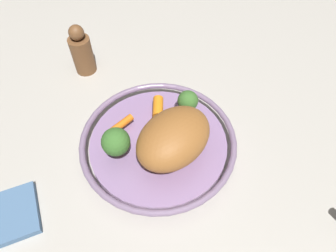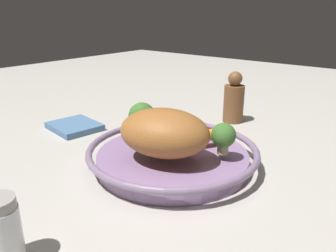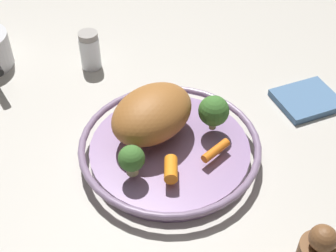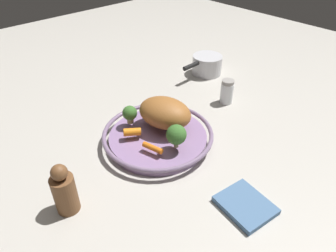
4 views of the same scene
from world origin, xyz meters
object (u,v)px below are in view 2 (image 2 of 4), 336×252
at_px(salt_shaker, 2,232).
at_px(dish_towel, 75,126).
at_px(baby_carrot_near_rim, 172,128).
at_px(broccoli_floret_small, 224,136).
at_px(baby_carrot_right, 208,135).
at_px(roast_chicken_piece, 164,133).
at_px(broccoli_floret_large, 142,116).
at_px(pepper_mill, 234,100).
at_px(serving_bowl, 173,156).

bearing_deg(salt_shaker, dish_towel, 134.13).
bearing_deg(baby_carrot_near_rim, broccoli_floret_small, -13.30).
bearing_deg(baby_carrot_near_rim, dish_towel, -168.34).
xyz_separation_m(baby_carrot_right, baby_carrot_near_rim, (-0.08, -0.00, -0.00)).
bearing_deg(roast_chicken_piece, broccoli_floret_large, 153.98).
xyz_separation_m(broccoli_floret_large, pepper_mill, (0.04, 0.29, -0.02)).
bearing_deg(pepper_mill, baby_carrot_near_rim, -92.42).
xyz_separation_m(baby_carrot_right, salt_shaker, (-0.03, -0.37, -0.01)).
height_order(broccoli_floret_large, salt_shaker, broccoli_floret_large).
relative_size(serving_bowl, baby_carrot_right, 6.66).
relative_size(baby_carrot_right, salt_shaker, 0.56).
height_order(serving_bowl, baby_carrot_right, baby_carrot_right).
distance_m(serving_bowl, pepper_mill, 0.30).
bearing_deg(baby_carrot_near_rim, salt_shaker, -81.15).
height_order(broccoli_floret_large, dish_towel, broccoli_floret_large).
distance_m(baby_carrot_near_rim, pepper_mill, 0.24).
distance_m(serving_bowl, roast_chicken_piece, 0.07).
distance_m(baby_carrot_right, baby_carrot_near_rim, 0.08).
distance_m(baby_carrot_right, dish_towel, 0.34).
bearing_deg(broccoli_floret_small, salt_shaker, -102.79).
bearing_deg(dish_towel, baby_carrot_right, 8.82).
height_order(roast_chicken_piece, dish_towel, roast_chicken_piece).
bearing_deg(serving_bowl, pepper_mill, 97.72).
distance_m(serving_bowl, baby_carrot_right, 0.08).
xyz_separation_m(serving_bowl, baby_carrot_near_rim, (-0.05, 0.06, 0.03)).
height_order(broccoli_floret_small, pepper_mill, pepper_mill).
bearing_deg(salt_shaker, baby_carrot_near_rim, 98.85).
distance_m(baby_carrot_right, broccoli_floret_small, 0.06).
distance_m(serving_bowl, baby_carrot_near_rim, 0.08).
bearing_deg(broccoli_floret_small, broccoli_floret_large, -172.62).
height_order(serving_bowl, salt_shaker, salt_shaker).
relative_size(broccoli_floret_small, salt_shaker, 0.65).
xyz_separation_m(roast_chicken_piece, pepper_mill, (-0.05, 0.33, -0.02)).
bearing_deg(broccoli_floret_small, serving_bowl, -161.11).
bearing_deg(salt_shaker, pepper_mill, 94.51).
xyz_separation_m(broccoli_floret_large, salt_shaker, (0.09, -0.32, -0.04)).
height_order(salt_shaker, dish_towel, salt_shaker).
bearing_deg(broccoli_floret_small, roast_chicken_piece, -137.71).
bearing_deg(salt_shaker, serving_bowl, 91.42).
bearing_deg(pepper_mill, roast_chicken_piece, -81.14).
bearing_deg(serving_bowl, baby_carrot_right, 60.77).
bearing_deg(roast_chicken_piece, dish_towel, 171.62).
distance_m(baby_carrot_near_rim, broccoli_floret_small, 0.14).
relative_size(baby_carrot_near_rim, broccoli_floret_large, 0.87).
relative_size(serving_bowl, dish_towel, 2.68).
bearing_deg(baby_carrot_near_rim, baby_carrot_right, 0.12).
bearing_deg(baby_carrot_right, serving_bowl, -119.23).
xyz_separation_m(roast_chicken_piece, baby_carrot_near_rim, (-0.06, 0.10, -0.03)).
distance_m(broccoli_floret_small, pepper_mill, 0.30).
distance_m(roast_chicken_piece, baby_carrot_right, 0.11).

